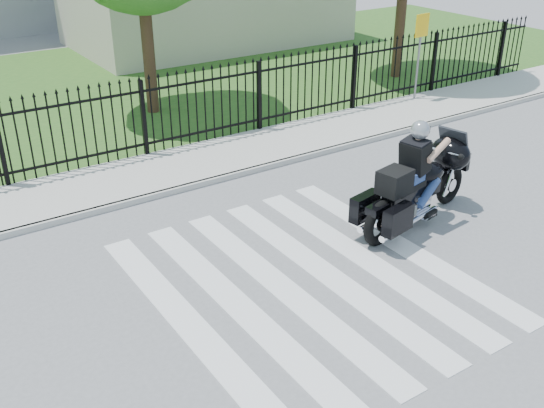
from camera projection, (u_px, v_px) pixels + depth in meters
ground at (305, 281)px, 9.85m from camera, size 120.00×120.00×0.00m
crosswalk at (305, 281)px, 9.84m from camera, size 5.00×5.50×0.01m
sidewalk at (166, 171)px, 13.54m from camera, size 40.00×2.00×0.12m
curb at (188, 187)px, 12.80m from camera, size 40.00×0.12×0.12m
grass_strip at (65, 94)px, 18.78m from camera, size 40.00×12.00×0.02m
iron_fence at (144, 120)px, 13.91m from camera, size 26.00×0.04×1.80m
motorcycle_rider at (416, 182)px, 11.20m from camera, size 2.99×1.38×2.00m
traffic_sign at (421, 39)px, 17.27m from camera, size 0.51×0.10×2.33m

